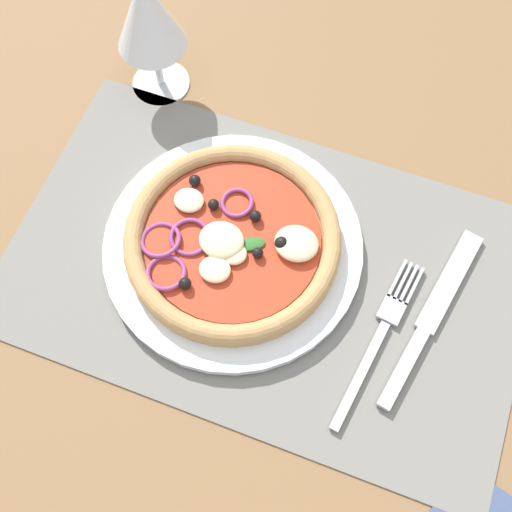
{
  "coord_description": "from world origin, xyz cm",
  "views": [
    {
      "loc": [
        7.45,
        -23.08,
        58.34
      ],
      "look_at": [
        -1.16,
        0.0,
        2.47
      ],
      "focal_mm": 45.22,
      "sensor_mm": 36.0,
      "label": 1
    }
  ],
  "objects_px": {
    "fork": "(381,333)",
    "wine_glass": "(147,16)",
    "pizza": "(232,239)",
    "plate": "(233,246)",
    "knife": "(432,315)"
  },
  "relations": [
    {
      "from": "wine_glass",
      "to": "fork",
      "type": "bearing_deg",
      "value": -32.34
    },
    {
      "from": "fork",
      "to": "wine_glass",
      "type": "bearing_deg",
      "value": 66.01
    },
    {
      "from": "pizza",
      "to": "wine_glass",
      "type": "bearing_deg",
      "value": 132.53
    },
    {
      "from": "fork",
      "to": "pizza",
      "type": "bearing_deg",
      "value": 86.74
    },
    {
      "from": "plate",
      "to": "pizza",
      "type": "distance_m",
      "value": 0.02
    },
    {
      "from": "knife",
      "to": "wine_glass",
      "type": "relative_size",
      "value": 1.34
    },
    {
      "from": "fork",
      "to": "knife",
      "type": "bearing_deg",
      "value": -41.12
    },
    {
      "from": "plate",
      "to": "knife",
      "type": "bearing_deg",
      "value": 0.28
    },
    {
      "from": "plate",
      "to": "fork",
      "type": "bearing_deg",
      "value": -11.73
    },
    {
      "from": "pizza",
      "to": "knife",
      "type": "height_order",
      "value": "pizza"
    },
    {
      "from": "plate",
      "to": "fork",
      "type": "relative_size",
      "value": 1.41
    },
    {
      "from": "pizza",
      "to": "fork",
      "type": "bearing_deg",
      "value": -11.61
    },
    {
      "from": "pizza",
      "to": "fork",
      "type": "distance_m",
      "value": 0.17
    },
    {
      "from": "pizza",
      "to": "wine_glass",
      "type": "relative_size",
      "value": 1.4
    },
    {
      "from": "fork",
      "to": "wine_glass",
      "type": "relative_size",
      "value": 1.21
    }
  ]
}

